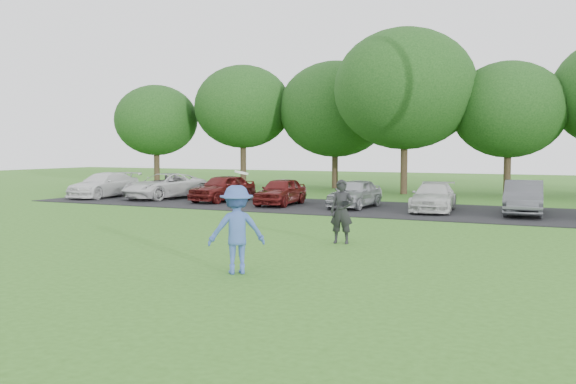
# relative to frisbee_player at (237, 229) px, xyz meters

# --- Properties ---
(ground) EXTENTS (100.00, 100.00, 0.00)m
(ground) POSITION_rel_frisbee_player_xyz_m (-0.89, 0.63, -0.86)
(ground) COLOR #34671D
(ground) RESTS_ON ground
(parking_lot) EXTENTS (32.00, 6.50, 0.03)m
(parking_lot) POSITION_rel_frisbee_player_xyz_m (-0.89, 13.63, -0.85)
(parking_lot) COLOR black
(parking_lot) RESTS_ON ground
(frisbee_player) EXTENTS (1.27, 1.17, 2.02)m
(frisbee_player) POSITION_rel_frisbee_player_xyz_m (0.00, 0.00, 0.00)
(frisbee_player) COLOR #3B58A8
(frisbee_player) RESTS_ON ground
(camera_bystander) EXTENTS (0.64, 0.47, 1.63)m
(camera_bystander) POSITION_rel_frisbee_player_xyz_m (0.44, 4.52, -0.04)
(camera_bystander) COLOR black
(camera_bystander) RESTS_ON ground
(parked_cars) EXTENTS (31.01, 5.01, 1.23)m
(parked_cars) POSITION_rel_frisbee_player_xyz_m (-0.92, 13.66, -0.24)
(parked_cars) COLOR white
(parked_cars) RESTS_ON parking_lot
(tree_row) EXTENTS (42.39, 9.85, 8.64)m
(tree_row) POSITION_rel_frisbee_player_xyz_m (0.62, 23.39, 4.05)
(tree_row) COLOR #38281C
(tree_row) RESTS_ON ground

